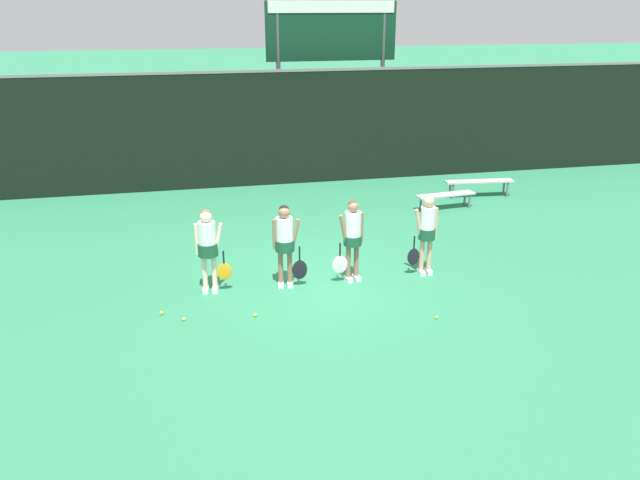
# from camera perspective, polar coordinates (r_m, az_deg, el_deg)

# --- Properties ---
(ground_plane) EXTENTS (140.00, 140.00, 0.00)m
(ground_plane) POSITION_cam_1_polar(r_m,az_deg,el_deg) (12.61, 0.30, -3.93)
(ground_plane) COLOR #2D7F56
(fence_windscreen) EXTENTS (60.00, 0.08, 3.47)m
(fence_windscreen) POSITION_cam_1_polar(r_m,az_deg,el_deg) (19.12, -4.56, 10.14)
(fence_windscreen) COLOR black
(fence_windscreen) RESTS_ON ground_plane
(scoreboard) EXTENTS (4.16, 0.15, 5.36)m
(scoreboard) POSITION_cam_1_polar(r_m,az_deg,el_deg) (20.54, 1.06, 17.70)
(scoreboard) COLOR #515156
(scoreboard) RESTS_ON ground_plane
(bench_courtside) EXTENTS (1.69, 0.54, 0.42)m
(bench_courtside) POSITION_cam_1_polar(r_m,az_deg,el_deg) (17.35, 11.42, 3.96)
(bench_courtside) COLOR #B2B2B7
(bench_courtside) RESTS_ON ground_plane
(bench_far) EXTENTS (2.02, 0.54, 0.48)m
(bench_far) POSITION_cam_1_polar(r_m,az_deg,el_deg) (18.68, 14.36, 5.10)
(bench_far) COLOR #B2B2B7
(bench_far) RESTS_ON ground_plane
(player_0) EXTENTS (0.66, 0.39, 1.67)m
(player_0) POSITION_cam_1_polar(r_m,az_deg,el_deg) (12.06, -10.22, -0.33)
(player_0) COLOR beige
(player_0) RESTS_ON ground_plane
(player_1) EXTENTS (0.66, 0.38, 1.68)m
(player_1) POSITION_cam_1_polar(r_m,az_deg,el_deg) (12.10, -3.22, 0.09)
(player_1) COLOR #8C664C
(player_1) RESTS_ON ground_plane
(player_2) EXTENTS (0.65, 0.37, 1.69)m
(player_2) POSITION_cam_1_polar(r_m,az_deg,el_deg) (12.37, 2.98, 0.55)
(player_2) COLOR #8C664C
(player_2) RESTS_ON ground_plane
(player_3) EXTENTS (0.62, 0.34, 1.70)m
(player_3) POSITION_cam_1_polar(r_m,az_deg,el_deg) (12.85, 9.75, 1.08)
(player_3) COLOR tan
(player_3) RESTS_ON ground_plane
(tennis_ball_0) EXTENTS (0.07, 0.07, 0.07)m
(tennis_ball_0) POSITION_cam_1_polar(r_m,az_deg,el_deg) (11.35, -5.97, -6.84)
(tennis_ball_0) COLOR #CCE033
(tennis_ball_0) RESTS_ON ground_plane
(tennis_ball_1) EXTENTS (0.07, 0.07, 0.07)m
(tennis_ball_1) POSITION_cam_1_polar(r_m,az_deg,el_deg) (14.21, -3.62, -0.87)
(tennis_ball_1) COLOR #CCE033
(tennis_ball_1) RESTS_ON ground_plane
(tennis_ball_2) EXTENTS (0.07, 0.07, 0.07)m
(tennis_ball_2) POSITION_cam_1_polar(r_m,az_deg,el_deg) (11.41, 10.59, -6.95)
(tennis_ball_2) COLOR #CCE033
(tennis_ball_2) RESTS_ON ground_plane
(tennis_ball_3) EXTENTS (0.07, 0.07, 0.07)m
(tennis_ball_3) POSITION_cam_1_polar(r_m,az_deg,el_deg) (11.71, -14.28, -6.48)
(tennis_ball_3) COLOR #CCE033
(tennis_ball_3) RESTS_ON ground_plane
(tennis_ball_4) EXTENTS (0.07, 0.07, 0.07)m
(tennis_ball_4) POSITION_cam_1_polar(r_m,az_deg,el_deg) (11.42, -12.36, -7.08)
(tennis_ball_4) COLOR #CCE033
(tennis_ball_4) RESTS_ON ground_plane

